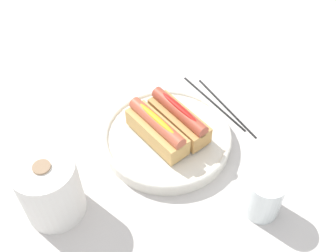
% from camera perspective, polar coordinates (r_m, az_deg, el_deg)
% --- Properties ---
extents(ground_plane, '(2.40, 2.40, 0.00)m').
position_cam_1_polar(ground_plane, '(0.86, 0.98, -3.35)').
color(ground_plane, beige).
extents(serving_bowl, '(0.27, 0.27, 0.03)m').
position_cam_1_polar(serving_bowl, '(0.86, 0.00, -1.56)').
color(serving_bowl, silver).
rests_on(serving_bowl, ground_plane).
extents(hotdog_front, '(0.15, 0.06, 0.06)m').
position_cam_1_polar(hotdog_front, '(0.84, 1.55, 1.14)').
color(hotdog_front, tan).
rests_on(hotdog_front, serving_bowl).
extents(hotdog_back, '(0.15, 0.05, 0.06)m').
position_cam_1_polar(hotdog_back, '(0.82, -1.58, -0.44)').
color(hotdog_back, tan).
rests_on(hotdog_back, serving_bowl).
extents(water_glass, '(0.07, 0.07, 0.09)m').
position_cam_1_polar(water_glass, '(0.77, 13.30, -9.80)').
color(water_glass, white).
rests_on(water_glass, ground_plane).
extents(paper_towel_roll, '(0.11, 0.11, 0.13)m').
position_cam_1_polar(paper_towel_roll, '(0.76, -16.29, -8.56)').
color(paper_towel_roll, white).
rests_on(paper_towel_roll, ground_plane).
extents(chopstick_near, '(0.22, 0.02, 0.01)m').
position_cam_1_polar(chopstick_near, '(0.96, 6.42, 3.33)').
color(chopstick_near, black).
rests_on(chopstick_near, ground_plane).
extents(chopstick_far, '(0.22, 0.04, 0.01)m').
position_cam_1_polar(chopstick_far, '(0.96, 8.20, 2.70)').
color(chopstick_far, black).
rests_on(chopstick_far, ground_plane).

